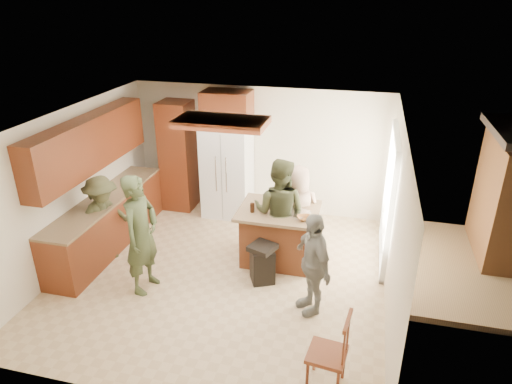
% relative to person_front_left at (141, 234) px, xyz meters
% --- Properties ---
extents(room_shell, '(8.00, 5.20, 5.00)m').
position_rel_person_front_left_xyz_m(room_shell, '(5.38, 2.23, -0.05)').
color(room_shell, tan).
rests_on(room_shell, ground).
extents(person_front_left, '(0.57, 0.72, 1.83)m').
position_rel_person_front_left_xyz_m(person_front_left, '(0.00, 0.00, 0.00)').
color(person_front_left, '#374226').
rests_on(person_front_left, ground).
extents(person_behind_left, '(0.93, 0.65, 1.79)m').
position_rel_person_front_left_xyz_m(person_behind_left, '(1.78, 1.24, -0.02)').
color(person_behind_left, '#32361F').
rests_on(person_behind_left, ground).
extents(person_behind_right, '(0.87, 0.68, 1.56)m').
position_rel_person_front_left_xyz_m(person_behind_right, '(2.04, 1.57, -0.14)').
color(person_behind_right, tan).
rests_on(person_behind_right, ground).
extents(person_side_right, '(0.86, 0.99, 1.51)m').
position_rel_person_front_left_xyz_m(person_side_right, '(2.48, 0.09, -0.16)').
color(person_side_right, gray).
rests_on(person_side_right, ground).
extents(person_counter, '(0.81, 1.06, 1.49)m').
position_rel_person_front_left_xyz_m(person_counter, '(-0.99, 0.59, -0.17)').
color(person_counter, '#383921').
rests_on(person_counter, ground).
extents(left_cabinetry, '(0.64, 3.00, 2.30)m').
position_rel_person_front_left_xyz_m(left_cabinetry, '(-1.23, 0.99, 0.04)').
color(left_cabinetry, maroon).
rests_on(left_cabinetry, ground).
extents(back_wall_units, '(1.80, 0.60, 2.45)m').
position_rel_person_front_left_xyz_m(back_wall_units, '(-0.32, 2.79, 0.46)').
color(back_wall_units, maroon).
rests_on(back_wall_units, ground).
extents(refrigerator, '(0.90, 0.76, 1.80)m').
position_rel_person_front_left_xyz_m(refrigerator, '(0.46, 2.71, -0.02)').
color(refrigerator, white).
rests_on(refrigerator, ground).
extents(kitchen_island, '(1.28, 1.03, 0.93)m').
position_rel_person_front_left_xyz_m(kitchen_island, '(1.77, 1.25, -0.44)').
color(kitchen_island, '#A7512B').
rests_on(kitchen_island, ground).
extents(island_items, '(1.02, 0.74, 0.15)m').
position_rel_person_front_left_xyz_m(island_items, '(2.00, 1.18, 0.05)').
color(island_items, silver).
rests_on(island_items, kitchen_island).
extents(trash_bin, '(0.47, 0.47, 0.63)m').
position_rel_person_front_left_xyz_m(trash_bin, '(1.66, 0.60, -0.60)').
color(trash_bin, black).
rests_on(trash_bin, ground).
extents(spindle_chair, '(0.47, 0.47, 0.99)m').
position_rel_person_front_left_xyz_m(spindle_chair, '(2.85, -1.22, -0.46)').
color(spindle_chair, maroon).
rests_on(spindle_chair, ground).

